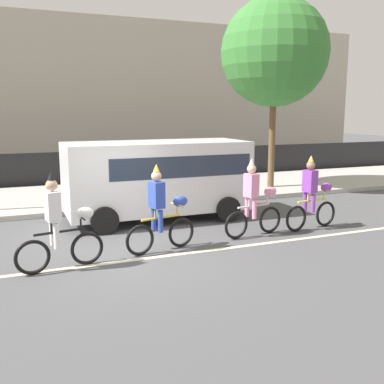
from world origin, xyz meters
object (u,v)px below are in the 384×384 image
(parade_cyclist_pink, at_px, (255,202))
(parade_cyclist_purple, at_px, (313,197))
(parked_van_white, at_px, (160,174))
(parade_cyclist_zebra, at_px, (60,227))
(parade_cyclist_cobalt, at_px, (162,213))

(parade_cyclist_pink, distance_m, parade_cyclist_purple, 1.71)
(parade_cyclist_pink, height_order, parked_van_white, parked_van_white)
(parade_cyclist_zebra, relative_size, parade_cyclist_cobalt, 1.00)
(parade_cyclist_cobalt, height_order, parade_cyclist_pink, same)
(parade_cyclist_purple, bearing_deg, parade_cyclist_pink, -179.41)
(parade_cyclist_cobalt, height_order, parade_cyclist_purple, same)
(parade_cyclist_zebra, xyz_separation_m, parked_van_white, (3.04, 3.20, 0.44))
(parade_cyclist_pink, bearing_deg, parade_cyclist_zebra, -171.73)
(parade_cyclist_pink, bearing_deg, parade_cyclist_purple, 0.59)
(parade_cyclist_cobalt, xyz_separation_m, parked_van_white, (0.89, 2.83, 0.44))
(parade_cyclist_zebra, distance_m, parade_cyclist_cobalt, 2.18)
(parade_cyclist_purple, height_order, parked_van_white, parked_van_white)
(parade_cyclist_zebra, height_order, parade_cyclist_purple, same)
(parade_cyclist_purple, bearing_deg, parade_cyclist_zebra, -173.79)
(parade_cyclist_cobalt, xyz_separation_m, parade_cyclist_pink, (2.47, 0.30, 0.00))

